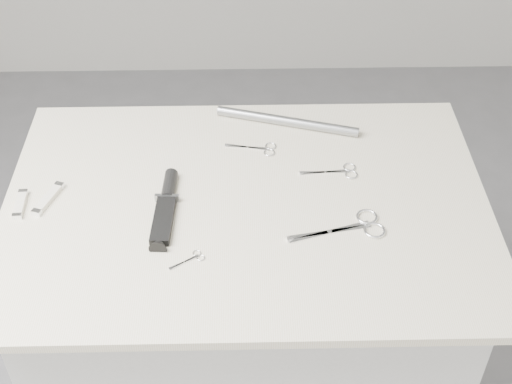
{
  "coord_description": "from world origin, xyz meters",
  "views": [
    {
      "loc": [
        -0.0,
        -1.08,
        1.91
      ],
      "look_at": [
        0.02,
        0.03,
        0.92
      ],
      "focal_mm": 50.0,
      "sensor_mm": 36.0,
      "label": 1
    }
  ],
  "objects_px": {
    "embroidery_scissors_a": "(339,172)",
    "metal_rail": "(287,121)",
    "plinth": "(248,342)",
    "pocket_knife_a": "(48,198)",
    "large_shears": "(356,227)",
    "tiny_scissors": "(191,259)",
    "sheathed_knife": "(166,204)",
    "pocket_knife_b": "(20,204)",
    "embroidery_scissors_b": "(260,148)"
  },
  "relations": [
    {
      "from": "plinth",
      "to": "tiny_scissors",
      "type": "relative_size",
      "value": 13.17
    },
    {
      "from": "large_shears",
      "to": "metal_rail",
      "type": "height_order",
      "value": "metal_rail"
    },
    {
      "from": "embroidery_scissors_a",
      "to": "pocket_knife_a",
      "type": "distance_m",
      "value": 0.61
    },
    {
      "from": "tiny_scissors",
      "to": "metal_rail",
      "type": "distance_m",
      "value": 0.47
    },
    {
      "from": "plinth",
      "to": "sheathed_knife",
      "type": "height_order",
      "value": "sheathed_knife"
    },
    {
      "from": "large_shears",
      "to": "sheathed_knife",
      "type": "bearing_deg",
      "value": 156.05
    },
    {
      "from": "embroidery_scissors_b",
      "to": "pocket_knife_b",
      "type": "distance_m",
      "value": 0.52
    },
    {
      "from": "pocket_knife_a",
      "to": "pocket_knife_b",
      "type": "xyz_separation_m",
      "value": [
        -0.05,
        -0.02,
        -0.0
      ]
    },
    {
      "from": "sheathed_knife",
      "to": "pocket_knife_a",
      "type": "relative_size",
      "value": 2.11
    },
    {
      "from": "plinth",
      "to": "embroidery_scissors_b",
      "type": "bearing_deg",
      "value": 79.66
    },
    {
      "from": "embroidery_scissors_b",
      "to": "metal_rail",
      "type": "distance_m",
      "value": 0.11
    },
    {
      "from": "plinth",
      "to": "sheathed_knife",
      "type": "bearing_deg",
      "value": -176.64
    },
    {
      "from": "large_shears",
      "to": "embroidery_scissors_b",
      "type": "xyz_separation_m",
      "value": [
        -0.18,
        0.26,
        -0.0
      ]
    },
    {
      "from": "large_shears",
      "to": "tiny_scissors",
      "type": "xyz_separation_m",
      "value": [
        -0.32,
        -0.08,
        -0.0
      ]
    },
    {
      "from": "tiny_scissors",
      "to": "metal_rail",
      "type": "xyz_separation_m",
      "value": [
        0.2,
        0.42,
        0.01
      ]
    },
    {
      "from": "tiny_scissors",
      "to": "embroidery_scissors_b",
      "type": "bearing_deg",
      "value": 35.15
    },
    {
      "from": "large_shears",
      "to": "pocket_knife_a",
      "type": "xyz_separation_m",
      "value": [
        -0.62,
        0.09,
        0.0
      ]
    },
    {
      "from": "embroidery_scissors_b",
      "to": "pocket_knife_b",
      "type": "relative_size",
      "value": 1.39
    },
    {
      "from": "plinth",
      "to": "embroidery_scissors_a",
      "type": "relative_size",
      "value": 7.28
    },
    {
      "from": "embroidery_scissors_b",
      "to": "tiny_scissors",
      "type": "bearing_deg",
      "value": -102.63
    },
    {
      "from": "pocket_knife_b",
      "to": "pocket_knife_a",
      "type": "bearing_deg",
      "value": -76.43
    },
    {
      "from": "sheathed_knife",
      "to": "pocket_knife_b",
      "type": "xyz_separation_m",
      "value": [
        -0.3,
        0.01,
        -0.0
      ]
    },
    {
      "from": "tiny_scissors",
      "to": "pocket_knife_a",
      "type": "bearing_deg",
      "value": 117.84
    },
    {
      "from": "embroidery_scissors_a",
      "to": "sheathed_knife",
      "type": "distance_m",
      "value": 0.38
    },
    {
      "from": "plinth",
      "to": "embroidery_scissors_a",
      "type": "xyz_separation_m",
      "value": [
        0.2,
        0.09,
        0.47
      ]
    },
    {
      "from": "embroidery_scissors_a",
      "to": "metal_rail",
      "type": "distance_m",
      "value": 0.2
    },
    {
      "from": "metal_rail",
      "to": "plinth",
      "type": "bearing_deg",
      "value": -110.17
    },
    {
      "from": "sheathed_knife",
      "to": "metal_rail",
      "type": "height_order",
      "value": "metal_rail"
    },
    {
      "from": "embroidery_scissors_a",
      "to": "tiny_scissors",
      "type": "height_order",
      "value": "same"
    },
    {
      "from": "tiny_scissors",
      "to": "metal_rail",
      "type": "height_order",
      "value": "metal_rail"
    },
    {
      "from": "plinth",
      "to": "tiny_scissors",
      "type": "height_order",
      "value": "tiny_scissors"
    },
    {
      "from": "plinth",
      "to": "pocket_knife_a",
      "type": "relative_size",
      "value": 8.98
    },
    {
      "from": "sheathed_knife",
      "to": "pocket_knife_a",
      "type": "xyz_separation_m",
      "value": [
        -0.24,
        0.02,
        -0.0
      ]
    },
    {
      "from": "plinth",
      "to": "pocket_knife_a",
      "type": "distance_m",
      "value": 0.63
    },
    {
      "from": "plinth",
      "to": "pocket_knife_b",
      "type": "bearing_deg",
      "value": -179.88
    },
    {
      "from": "sheathed_knife",
      "to": "metal_rail",
      "type": "distance_m",
      "value": 0.38
    },
    {
      "from": "large_shears",
      "to": "tiny_scissors",
      "type": "height_order",
      "value": "large_shears"
    },
    {
      "from": "embroidery_scissors_a",
      "to": "pocket_knife_b",
      "type": "relative_size",
      "value": 1.49
    },
    {
      "from": "plinth",
      "to": "large_shears",
      "type": "xyz_separation_m",
      "value": [
        0.22,
        -0.08,
        0.47
      ]
    },
    {
      "from": "sheathed_knife",
      "to": "embroidery_scissors_b",
      "type": "bearing_deg",
      "value": -43.46
    },
    {
      "from": "plinth",
      "to": "tiny_scissors",
      "type": "bearing_deg",
      "value": -124.06
    },
    {
      "from": "embroidery_scissors_a",
      "to": "embroidery_scissors_b",
      "type": "height_order",
      "value": "same"
    },
    {
      "from": "plinth",
      "to": "pocket_knife_b",
      "type": "height_order",
      "value": "pocket_knife_b"
    },
    {
      "from": "sheathed_knife",
      "to": "pocket_knife_a",
      "type": "bearing_deg",
      "value": 87.09
    },
    {
      "from": "embroidery_scissors_a",
      "to": "tiny_scissors",
      "type": "xyz_separation_m",
      "value": [
        -0.31,
        -0.25,
        -0.0
      ]
    },
    {
      "from": "tiny_scissors",
      "to": "metal_rail",
      "type": "relative_size",
      "value": 0.2
    },
    {
      "from": "plinth",
      "to": "embroidery_scissors_b",
      "type": "distance_m",
      "value": 0.5
    },
    {
      "from": "metal_rail",
      "to": "pocket_knife_b",
      "type": "bearing_deg",
      "value": -154.41
    },
    {
      "from": "embroidery_scissors_a",
      "to": "pocket_knife_b",
      "type": "bearing_deg",
      "value": -174.75
    },
    {
      "from": "tiny_scissors",
      "to": "pocket_knife_a",
      "type": "xyz_separation_m",
      "value": [
        -0.3,
        0.17,
        0.0
      ]
    }
  ]
}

